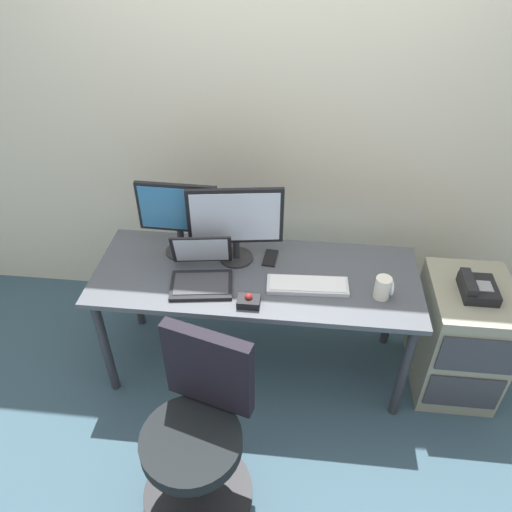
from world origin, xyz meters
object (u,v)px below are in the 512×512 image
(file_cabinet, at_px, (459,337))
(laptop, at_px, (202,272))
(office_chair, at_px, (198,435))
(monitor_main, at_px, (235,221))
(keyboard, at_px, (308,285))
(desk_phone, at_px, (477,288))
(cell_phone, at_px, (270,258))
(monitor_side, at_px, (178,214))
(trackball_mouse, at_px, (249,300))
(coffee_mug, at_px, (383,288))

(file_cabinet, distance_m, laptop, 1.46)
(office_chair, distance_m, monitor_main, 1.04)
(laptop, bearing_deg, keyboard, -0.05)
(desk_phone, distance_m, cell_phone, 1.06)
(monitor_side, bearing_deg, file_cabinet, -5.11)
(file_cabinet, relative_size, desk_phone, 3.41)
(laptop, bearing_deg, trackball_mouse, -30.69)
(file_cabinet, height_order, monitor_side, monitor_side)
(desk_phone, xyz_separation_m, monitor_side, (-1.54, 0.15, 0.24))
(keyboard, relative_size, coffee_mug, 3.53)
(desk_phone, xyz_separation_m, monitor_main, (-1.23, 0.13, 0.23))
(monitor_side, xyz_separation_m, coffee_mug, (1.06, -0.25, -0.19))
(file_cabinet, height_order, desk_phone, desk_phone)
(cell_phone, bearing_deg, monitor_main, -168.82)
(laptop, distance_m, cell_phone, 0.40)
(office_chair, relative_size, monitor_main, 1.86)
(monitor_side, height_order, keyboard, monitor_side)
(monitor_main, bearing_deg, office_chair, -93.45)
(file_cabinet, distance_m, desk_phone, 0.38)
(monitor_side, height_order, cell_phone, monitor_side)
(trackball_mouse, bearing_deg, file_cabinet, 11.80)
(office_chair, xyz_separation_m, monitor_main, (0.05, 0.89, 0.54))
(file_cabinet, relative_size, office_chair, 0.75)
(monitor_main, distance_m, laptop, 0.31)
(file_cabinet, xyz_separation_m, trackball_mouse, (-1.13, -0.24, 0.39))
(office_chair, distance_m, laptop, 0.79)
(laptop, relative_size, cell_phone, 2.46)
(monitor_main, bearing_deg, coffee_mug, -16.56)
(file_cabinet, bearing_deg, desk_phone, -116.78)
(desk_phone, distance_m, monitor_main, 1.26)
(desk_phone, distance_m, office_chair, 1.53)
(office_chair, bearing_deg, monitor_side, 105.33)
(monitor_side, bearing_deg, laptop, -55.17)
(desk_phone, bearing_deg, trackball_mouse, -168.92)
(file_cabinet, distance_m, monitor_main, 1.39)
(office_chair, bearing_deg, laptop, 98.01)
(trackball_mouse, bearing_deg, monitor_side, 137.78)
(monitor_main, distance_m, monitor_side, 0.31)
(desk_phone, xyz_separation_m, keyboard, (-0.84, -0.07, -0.00))
(office_chair, relative_size, keyboard, 2.20)
(office_chair, bearing_deg, trackball_mouse, 73.53)
(file_cabinet, height_order, cell_phone, cell_phone)
(office_chair, relative_size, monitor_side, 2.14)
(monitor_main, height_order, monitor_side, monitor_main)
(keyboard, bearing_deg, coffee_mug, -5.00)
(trackball_mouse, bearing_deg, office_chair, -106.47)
(desk_phone, relative_size, office_chair, 0.22)
(keyboard, xyz_separation_m, coffee_mug, (0.37, -0.03, 0.05))
(file_cabinet, relative_size, monitor_main, 1.39)
(keyboard, bearing_deg, monitor_main, 153.64)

